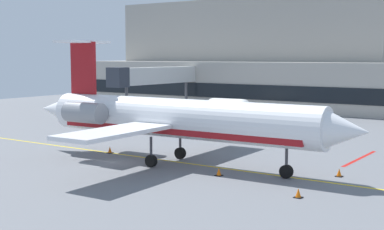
% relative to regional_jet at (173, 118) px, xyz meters
% --- Properties ---
extents(ground, '(120.00, 120.00, 0.11)m').
position_rel_regional_jet_xyz_m(ground, '(-3.63, -1.51, -3.49)').
color(ground, slate).
extents(terminal_building, '(79.88, 15.77, 17.36)m').
position_rel_regional_jet_xyz_m(terminal_building, '(-12.63, 46.90, 3.33)').
color(terminal_building, '#ADA89E').
rests_on(terminal_building, ground).
extents(jet_bridge_west, '(2.40, 18.19, 6.59)m').
position_rel_regional_jet_xyz_m(jet_bridge_west, '(-24.80, 28.68, 1.75)').
color(jet_bridge_west, silver).
rests_on(jet_bridge_west, ground).
extents(regional_jet, '(28.57, 20.37, 9.32)m').
position_rel_regional_jet_xyz_m(regional_jet, '(0.00, 0.00, 0.00)').
color(regional_jet, white).
rests_on(regional_jet, ground).
extents(baggage_tug, '(3.71, 3.40, 1.91)m').
position_rel_regional_jet_xyz_m(baggage_tug, '(-11.45, 15.85, -2.56)').
color(baggage_tug, '#19389E').
rests_on(baggage_tug, ground).
extents(pushback_tractor, '(3.13, 4.16, 2.09)m').
position_rel_regional_jet_xyz_m(pushback_tractor, '(-6.74, 12.98, -2.49)').
color(pushback_tractor, '#1E4CB2').
rests_on(pushback_tractor, ground).
extents(fuel_tank, '(6.34, 2.59, 2.38)m').
position_rel_regional_jet_xyz_m(fuel_tank, '(-13.25, 30.44, -2.10)').
color(fuel_tank, white).
rests_on(fuel_tank, ground).
extents(safety_cone_alpha, '(0.47, 0.47, 0.55)m').
position_rel_regional_jet_xyz_m(safety_cone_alpha, '(-7.01, 0.64, -3.20)').
color(safety_cone_alpha, orange).
rests_on(safety_cone_alpha, ground).
extents(safety_cone_bravo, '(0.47, 0.47, 0.55)m').
position_rel_regional_jet_xyz_m(safety_cone_bravo, '(11.85, 2.77, -3.20)').
color(safety_cone_bravo, orange).
rests_on(safety_cone_bravo, ground).
extents(safety_cone_charlie, '(0.47, 0.47, 0.55)m').
position_rel_regional_jet_xyz_m(safety_cone_charlie, '(5.05, -1.59, -3.20)').
color(safety_cone_charlie, orange).
rests_on(safety_cone_charlie, ground).
extents(safety_cone_delta, '(0.47, 0.47, 0.55)m').
position_rel_regional_jet_xyz_m(safety_cone_delta, '(11.82, -3.91, -3.20)').
color(safety_cone_delta, orange).
rests_on(safety_cone_delta, ground).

